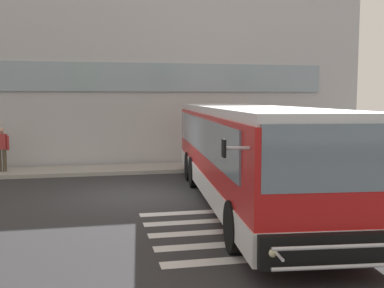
% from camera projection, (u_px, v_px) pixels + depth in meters
% --- Properties ---
extents(ground_plane, '(80.00, 90.00, 0.02)m').
position_uv_depth(ground_plane, '(138.00, 196.00, 14.05)').
color(ground_plane, '#2B2B2D').
rests_on(ground_plane, ground).
extents(bay_paint_stripes, '(4.40, 3.96, 0.01)m').
position_uv_depth(bay_paint_stripes, '(246.00, 230.00, 10.37)').
color(bay_paint_stripes, silver).
rests_on(bay_paint_stripes, ground).
extents(terminal_building, '(23.54, 13.80, 8.09)m').
position_uv_depth(terminal_building, '(103.00, 77.00, 24.81)').
color(terminal_building, '#B7B7BC').
rests_on(terminal_building, ground).
extents(boarding_curb, '(25.74, 2.00, 0.15)m').
position_uv_depth(boarding_curb, '(127.00, 169.00, 18.71)').
color(boarding_curb, '#9E9B93').
rests_on(boarding_curb, ground).
extents(bus_main_foreground, '(4.09, 12.24, 2.70)m').
position_uv_depth(bus_main_foreground, '(248.00, 156.00, 12.80)').
color(bus_main_foreground, red).
rests_on(bus_main_foreground, ground).
extents(passenger_by_doorway, '(0.58, 0.30, 1.68)m').
position_uv_depth(passenger_by_doorway, '(1.00, 147.00, 17.57)').
color(passenger_by_doorway, '#4C4233').
rests_on(passenger_by_doorway, boarding_curb).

